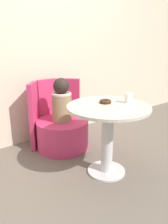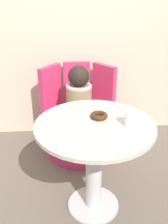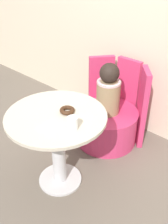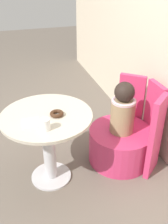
{
  "view_description": "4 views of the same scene",
  "coord_description": "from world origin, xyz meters",
  "px_view_note": "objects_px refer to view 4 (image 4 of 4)",
  "views": [
    {
      "loc": [
        -1.25,
        -1.36,
        1.2
      ],
      "look_at": [
        0.03,
        0.3,
        0.54
      ],
      "focal_mm": 35.0,
      "sensor_mm": 36.0,
      "label": 1
    },
    {
      "loc": [
        -0.13,
        -1.42,
        1.44
      ],
      "look_at": [
        0.03,
        0.38,
        0.56
      ],
      "focal_mm": 42.0,
      "sensor_mm": 36.0,
      "label": 2
    },
    {
      "loc": [
        1.26,
        -1.07,
        1.71
      ],
      "look_at": [
        0.03,
        0.32,
        0.52
      ],
      "focal_mm": 42.0,
      "sensor_mm": 36.0,
      "label": 3
    },
    {
      "loc": [
        1.86,
        -0.27,
        1.74
      ],
      "look_at": [
        -0.0,
        0.31,
        0.6
      ],
      "focal_mm": 42.0,
      "sensor_mm": 36.0,
      "label": 4
    }
  ],
  "objects_px": {
    "cup": "(45,124)",
    "child_figure": "(123,109)",
    "tub_chair": "(120,145)",
    "donut": "(57,114)",
    "round_table": "(48,133)"
  },
  "relations": [
    {
      "from": "tub_chair",
      "to": "donut",
      "type": "distance_m",
      "value": 0.81
    },
    {
      "from": "cup",
      "to": "donut",
      "type": "bearing_deg",
      "value": 144.79
    },
    {
      "from": "round_table",
      "to": "donut",
      "type": "height_order",
      "value": "donut"
    },
    {
      "from": "cup",
      "to": "tub_chair",
      "type": "bearing_deg",
      "value": 109.23
    },
    {
      "from": "donut",
      "to": "cup",
      "type": "bearing_deg",
      "value": -35.21
    },
    {
      "from": "child_figure",
      "to": "cup",
      "type": "height_order",
      "value": "child_figure"
    },
    {
      "from": "cup",
      "to": "child_figure",
      "type": "bearing_deg",
      "value": 109.23
    },
    {
      "from": "round_table",
      "to": "child_figure",
      "type": "distance_m",
      "value": 0.71
    },
    {
      "from": "donut",
      "to": "cup",
      "type": "relative_size",
      "value": 1.23
    },
    {
      "from": "round_table",
      "to": "cup",
      "type": "distance_m",
      "value": 0.31
    },
    {
      "from": "donut",
      "to": "round_table",
      "type": "bearing_deg",
      "value": -114.62
    },
    {
      "from": "tub_chair",
      "to": "child_figure",
      "type": "xyz_separation_m",
      "value": [
        0.0,
        0.0,
        0.4
      ]
    },
    {
      "from": "round_table",
      "to": "donut",
      "type": "xyz_separation_m",
      "value": [
        0.04,
        0.08,
        0.2
      ]
    },
    {
      "from": "tub_chair",
      "to": "cup",
      "type": "distance_m",
      "value": 0.96
    },
    {
      "from": "child_figure",
      "to": "cup",
      "type": "relative_size",
      "value": 5.49
    }
  ]
}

